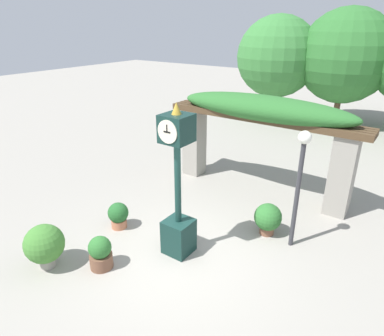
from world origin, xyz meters
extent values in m
plane|color=gray|center=(0.00, 0.00, 0.00)|extent=(60.00, 60.00, 0.00)
cube|color=#14332D|center=(-0.10, 0.18, 0.39)|extent=(0.57, 0.57, 0.77)
cylinder|color=#14332D|center=(-0.10, 0.18, 1.63)|extent=(0.14, 0.14, 1.72)
cylinder|color=gold|center=(-0.10, 0.18, 2.51)|extent=(0.22, 0.22, 0.04)
cube|color=#14332D|center=(-0.10, 0.18, 2.80)|extent=(0.54, 0.54, 0.54)
cylinder|color=beige|center=(-0.10, -0.10, 2.80)|extent=(0.44, 0.02, 0.44)
cylinder|color=beige|center=(-0.10, 0.46, 2.80)|extent=(0.44, 0.02, 0.44)
cube|color=black|center=(-0.10, -0.11, 2.80)|extent=(0.16, 0.01, 0.02)
cube|color=black|center=(-0.10, -0.11, 2.87)|extent=(0.02, 0.01, 0.14)
cone|color=gold|center=(-0.10, 0.18, 3.19)|extent=(0.19, 0.19, 0.22)
cube|color=gray|center=(-2.28, 3.90, 1.07)|extent=(0.57, 0.57, 2.15)
cube|color=gray|center=(2.28, 3.90, 1.07)|extent=(0.57, 0.57, 2.15)
cube|color=#4C3823|center=(0.00, 3.61, 2.23)|extent=(5.72, 0.14, 0.17)
cube|color=#4C3823|center=(0.00, 3.80, 2.23)|extent=(5.72, 0.14, 0.17)
cube|color=#4C3823|center=(0.00, 3.99, 2.23)|extent=(5.72, 0.14, 0.17)
cube|color=#4C3823|center=(0.00, 4.18, 2.23)|extent=(5.72, 0.14, 0.17)
ellipsoid|color=#2D6B2D|center=(0.00, 3.90, 2.49)|extent=(5.05, 1.17, 0.70)
cylinder|color=#B26B4C|center=(-1.88, 0.10, 0.11)|extent=(0.37, 0.37, 0.22)
sphere|color=#235B28|center=(-1.88, 0.10, 0.41)|extent=(0.50, 0.50, 0.50)
cylinder|color=brown|center=(-1.08, -1.16, 0.15)|extent=(0.47, 0.47, 0.30)
sphere|color=#2D6B2D|center=(-1.08, -1.16, 0.48)|extent=(0.47, 0.47, 0.47)
cylinder|color=brown|center=(1.19, 1.93, 0.10)|extent=(0.34, 0.34, 0.21)
sphere|color=#2D6B2D|center=(1.19, 1.93, 0.45)|extent=(0.65, 0.65, 0.65)
cylinder|color=gray|center=(-2.00, -1.78, 0.12)|extent=(0.32, 0.32, 0.25)
sphere|color=#427F33|center=(-2.00, -1.78, 0.55)|extent=(0.80, 0.80, 0.80)
cylinder|color=#333338|center=(1.82, 1.83, 1.21)|extent=(0.10, 0.10, 2.41)
sphere|color=white|center=(1.82, 1.83, 2.55)|extent=(0.27, 0.27, 0.27)
cylinder|color=brown|center=(-2.96, 11.98, 0.86)|extent=(0.28, 0.28, 1.72)
sphere|color=#387A38|center=(-2.96, 11.98, 3.09)|extent=(3.92, 3.92, 3.92)
cylinder|color=brown|center=(0.01, 12.74, 0.86)|extent=(0.28, 0.28, 1.72)
sphere|color=#2D6B2D|center=(0.01, 12.74, 3.21)|extent=(4.27, 4.27, 4.27)
camera|label=1|loc=(3.72, -4.73, 4.65)|focal=32.00mm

